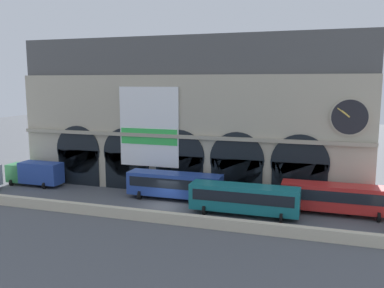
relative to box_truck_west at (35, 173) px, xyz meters
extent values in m
plane|color=#54565B|center=(19.17, -2.86, -1.70)|extent=(200.00, 200.00, 0.00)
cube|color=beige|center=(19.17, -8.01, -1.17)|extent=(90.00, 0.70, 1.06)
cube|color=#B2A891|center=(19.17, 5.11, 5.43)|extent=(43.37, 5.96, 14.26)
cube|color=#4C4C4C|center=(19.17, 5.41, 14.85)|extent=(43.37, 5.36, 4.58)
cube|color=black|center=(5.18, 2.09, 0.63)|extent=(5.98, 0.20, 4.67)
cylinder|color=black|center=(5.18, 2.09, 2.97)|extent=(6.30, 0.20, 6.30)
cube|color=black|center=(12.17, 2.09, 0.63)|extent=(5.98, 0.20, 4.67)
cylinder|color=black|center=(12.17, 2.09, 2.97)|extent=(6.30, 0.20, 6.30)
cube|color=black|center=(19.17, 2.09, 0.63)|extent=(5.98, 0.20, 4.67)
cylinder|color=black|center=(19.17, 2.09, 2.97)|extent=(6.30, 0.20, 6.30)
cube|color=black|center=(26.16, 2.09, 0.63)|extent=(5.98, 0.20, 4.67)
cylinder|color=black|center=(26.16, 2.09, 2.97)|extent=(6.30, 0.20, 6.30)
cube|color=black|center=(33.16, 2.09, 0.63)|extent=(5.98, 0.20, 4.67)
cylinder|color=black|center=(33.16, 2.09, 2.97)|extent=(6.30, 0.20, 6.30)
cylinder|color=#B2A891|center=(37.96, 1.99, 8.13)|extent=(3.91, 0.25, 3.91)
cylinder|color=black|center=(37.96, 1.87, 8.13)|extent=(3.62, 0.06, 3.62)
cube|color=gold|center=(37.57, 1.81, 8.44)|extent=(0.87, 0.04, 0.76)
cube|color=gold|center=(37.34, 1.79, 8.59)|extent=(1.30, 0.04, 1.02)
cube|color=white|center=(15.33, 1.97, 6.32)|extent=(7.66, 0.12, 9.69)
cube|color=green|center=(15.33, 1.89, 5.15)|extent=(7.36, 0.04, 1.93)
cube|color=#A49A85|center=(19.17, 1.99, 5.32)|extent=(43.37, 0.50, 0.44)
cube|color=#2D7A42|center=(-2.86, 0.00, -0.13)|extent=(2.00, 2.30, 2.30)
cube|color=#28479E|center=(0.89, 0.00, 0.07)|extent=(5.50, 2.30, 2.70)
cylinder|color=black|center=(-2.96, -1.04, -1.28)|extent=(0.28, 0.84, 0.84)
cylinder|color=black|center=(-2.96, 1.03, -1.28)|extent=(0.28, 0.84, 0.84)
cylinder|color=black|center=(2.14, -1.04, -1.28)|extent=(0.28, 0.84, 0.84)
cylinder|color=black|center=(2.14, 1.03, -1.28)|extent=(0.28, 0.84, 0.84)
cube|color=#28479E|center=(19.48, -0.42, 0.10)|extent=(11.00, 2.50, 2.60)
cube|color=black|center=(19.48, -1.69, 0.45)|extent=(10.12, 0.04, 1.10)
cylinder|color=black|center=(15.63, -1.54, -1.20)|extent=(0.28, 1.00, 1.00)
cylinder|color=black|center=(15.63, 0.71, -1.20)|extent=(0.28, 1.00, 1.00)
cylinder|color=black|center=(23.33, -1.54, -1.20)|extent=(0.28, 1.00, 1.00)
cylinder|color=black|center=(23.33, 0.71, -1.20)|extent=(0.28, 1.00, 1.00)
cube|color=#19727A|center=(28.09, -3.48, 0.10)|extent=(11.00, 2.50, 2.60)
cube|color=black|center=(28.09, -4.75, 0.45)|extent=(10.12, 0.04, 1.10)
cylinder|color=black|center=(24.24, -4.60, -1.20)|extent=(0.28, 1.00, 1.00)
cylinder|color=black|center=(24.24, -2.35, -1.20)|extent=(0.28, 1.00, 1.00)
cylinder|color=black|center=(31.94, -4.60, -1.20)|extent=(0.28, 1.00, 1.00)
cylinder|color=black|center=(31.94, -2.35, -1.20)|extent=(0.28, 1.00, 1.00)
cube|color=red|center=(37.05, -0.33, 0.10)|extent=(11.00, 2.50, 2.60)
cube|color=black|center=(37.05, -1.60, 0.45)|extent=(10.12, 0.04, 1.10)
cylinder|color=black|center=(33.20, -1.45, -1.20)|extent=(0.28, 1.00, 1.00)
cylinder|color=black|center=(33.20, 0.80, -1.20)|extent=(0.28, 1.00, 1.00)
cylinder|color=black|center=(40.90, -1.45, -1.20)|extent=(0.28, 1.00, 1.00)
cylinder|color=black|center=(40.90, 0.80, -1.20)|extent=(0.28, 1.00, 1.00)
camera|label=1|loc=(35.08, -42.56, 11.73)|focal=37.66mm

